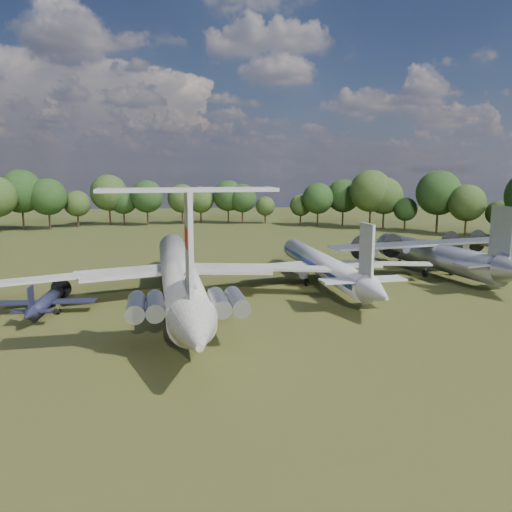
{
  "coord_description": "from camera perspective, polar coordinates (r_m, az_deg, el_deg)",
  "views": [
    {
      "loc": [
        1.36,
        -64.61,
        16.21
      ],
      "look_at": [
        9.47,
        -0.61,
        5.0
      ],
      "focal_mm": 35.0,
      "sensor_mm": 36.0,
      "label": 1
    }
  ],
  "objects": [
    {
      "name": "an12_transport",
      "position": [
        82.16,
        19.77,
        -0.33
      ],
      "size": [
        41.06,
        44.2,
        5.03
      ],
      "primitive_type": null,
      "rotation": [
        0.0,
        0.0,
        0.2
      ],
      "color": "#9A9CA1",
      "rests_on": "ground"
    },
    {
      "name": "tu104_jet",
      "position": [
        71.97,
        7.56,
        -1.47
      ],
      "size": [
        35.75,
        45.87,
        4.37
      ],
      "primitive_type": null,
      "rotation": [
        0.0,
        0.0,
        0.07
      ],
      "color": "silver",
      "rests_on": "ground"
    },
    {
      "name": "small_prop_west",
      "position": [
        61.66,
        -22.88,
        -5.14
      ],
      "size": [
        10.98,
        14.86,
        2.16
      ],
      "primitive_type": null,
      "rotation": [
        0.0,
        0.0,
        -0.01
      ],
      "color": "black",
      "rests_on": "ground"
    },
    {
      "name": "ground",
      "position": [
        66.62,
        -8.2,
        -4.33
      ],
      "size": [
        300.0,
        300.0,
        0.0
      ],
      "primitive_type": "plane",
      "color": "#273D14",
      "rests_on": "ground"
    },
    {
      "name": "person_on_il62",
      "position": [
        45.7,
        -7.88,
        -2.4
      ],
      "size": [
        0.68,
        0.57,
        1.6
      ],
      "primitive_type": "imported",
      "rotation": [
        0.0,
        0.0,
        3.51
      ],
      "color": "olive",
      "rests_on": "il62_airliner"
    },
    {
      "name": "il62_airliner",
      "position": [
        62.27,
        -8.79,
        -2.61
      ],
      "size": [
        49.66,
        62.18,
        5.78
      ],
      "primitive_type": null,
      "rotation": [
        0.0,
        0.0,
        0.08
      ],
      "color": "silver",
      "rests_on": "ground"
    }
  ]
}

